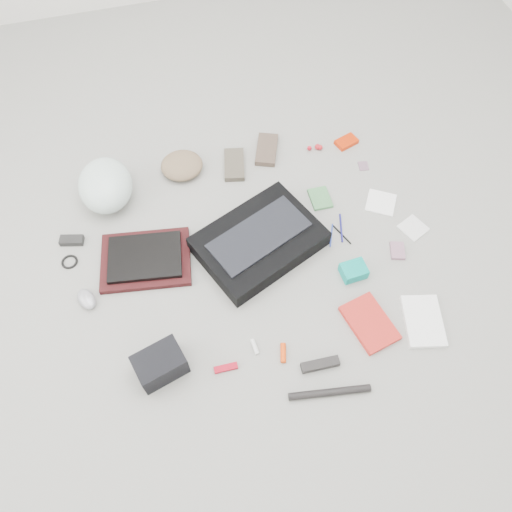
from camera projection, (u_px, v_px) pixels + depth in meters
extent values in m
plane|color=gray|center=(256.00, 262.00, 2.16)|extent=(4.00, 4.00, 0.00)
cube|color=black|center=(259.00, 241.00, 2.16)|extent=(0.61, 0.53, 0.09)
cube|color=black|center=(259.00, 235.00, 2.12)|extent=(0.47, 0.35, 0.01)
cube|color=#350F10|center=(146.00, 260.00, 2.15)|extent=(0.42, 0.34, 0.03)
cube|color=black|center=(145.00, 257.00, 2.13)|extent=(0.34, 0.27, 0.02)
ellipsoid|color=white|center=(105.00, 185.00, 2.26)|extent=(0.26, 0.31, 0.18)
ellipsoid|color=#7E664C|center=(182.00, 165.00, 2.39)|extent=(0.22, 0.21, 0.07)
cube|color=brown|center=(234.00, 165.00, 2.42)|extent=(0.13, 0.21, 0.03)
cube|color=brown|center=(267.00, 150.00, 2.47)|extent=(0.16, 0.22, 0.03)
cube|color=black|center=(72.00, 240.00, 2.20)|extent=(0.11, 0.07, 0.03)
torus|color=black|center=(70.00, 262.00, 2.15)|extent=(0.07, 0.07, 0.01)
ellipsoid|color=#95959E|center=(87.00, 299.00, 2.05)|extent=(0.10, 0.12, 0.04)
cube|color=black|center=(160.00, 364.00, 1.86)|extent=(0.21, 0.17, 0.12)
cube|color=#A00417|center=(226.00, 368.00, 1.91)|extent=(0.09, 0.03, 0.01)
cylinder|color=silver|center=(255.00, 347.00, 1.95)|extent=(0.02, 0.06, 0.02)
cylinder|color=#EB3E08|center=(283.00, 353.00, 1.94)|extent=(0.04, 0.08, 0.02)
cube|color=black|center=(320.00, 364.00, 1.91)|extent=(0.15, 0.04, 0.03)
cylinder|color=black|center=(330.00, 392.00, 1.85)|extent=(0.31, 0.08, 0.03)
cube|color=red|center=(369.00, 323.00, 2.00)|extent=(0.20, 0.26, 0.02)
cube|color=white|center=(423.00, 321.00, 2.00)|extent=(0.20, 0.25, 0.02)
cube|color=#43804A|center=(320.00, 198.00, 2.33)|extent=(0.09, 0.12, 0.01)
cylinder|color=#243CA1|center=(331.00, 235.00, 2.23)|extent=(0.06, 0.11, 0.01)
cylinder|color=black|center=(342.00, 235.00, 2.23)|extent=(0.05, 0.12, 0.01)
cylinder|color=navy|center=(341.00, 228.00, 2.25)|extent=(0.05, 0.15, 0.01)
cube|color=#01A092|center=(354.00, 271.00, 2.11)|extent=(0.11, 0.09, 0.05)
cube|color=#A1708A|center=(397.00, 251.00, 2.18)|extent=(0.08, 0.10, 0.02)
cube|color=white|center=(381.00, 203.00, 2.32)|extent=(0.18, 0.18, 0.01)
cube|color=silver|center=(413.00, 228.00, 2.25)|extent=(0.14, 0.14, 0.01)
sphere|color=red|center=(309.00, 148.00, 2.48)|extent=(0.03, 0.03, 0.02)
sphere|color=red|center=(318.00, 147.00, 2.48)|extent=(0.03, 0.03, 0.03)
sphere|color=red|center=(320.00, 147.00, 2.48)|extent=(0.03, 0.03, 0.03)
cube|color=red|center=(346.00, 142.00, 2.50)|extent=(0.12, 0.10, 0.02)
cube|color=gray|center=(363.00, 166.00, 2.44)|extent=(0.06, 0.06, 0.00)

